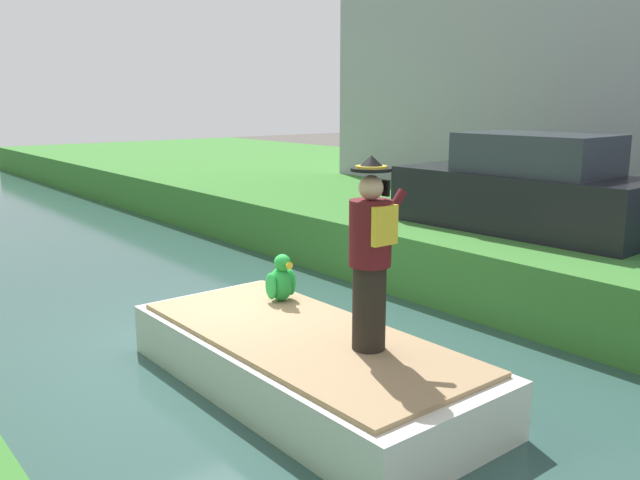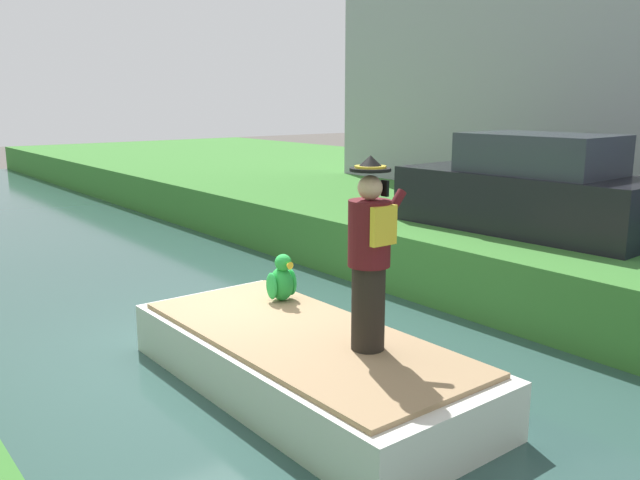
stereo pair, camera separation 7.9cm
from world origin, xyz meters
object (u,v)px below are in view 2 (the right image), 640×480
(boat, at_px, (303,362))
(parrot_plush, at_px, (282,280))
(parked_car_dark, at_px, (529,190))
(person_pirate, at_px, (370,255))

(boat, relative_size, parrot_plush, 7.39)
(boat, height_order, parked_car_dark, parked_car_dark)
(person_pirate, bearing_deg, parrot_plush, 75.22)
(boat, bearing_deg, parked_car_dark, 10.00)
(boat, relative_size, parked_car_dark, 1.03)
(boat, distance_m, parrot_plush, 1.29)
(parrot_plush, bearing_deg, boat, -114.34)
(boat, xyz_separation_m, person_pirate, (0.25, -0.73, 1.23))
(person_pirate, height_order, parrot_plush, person_pirate)
(boat, height_order, parrot_plush, parrot_plush)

